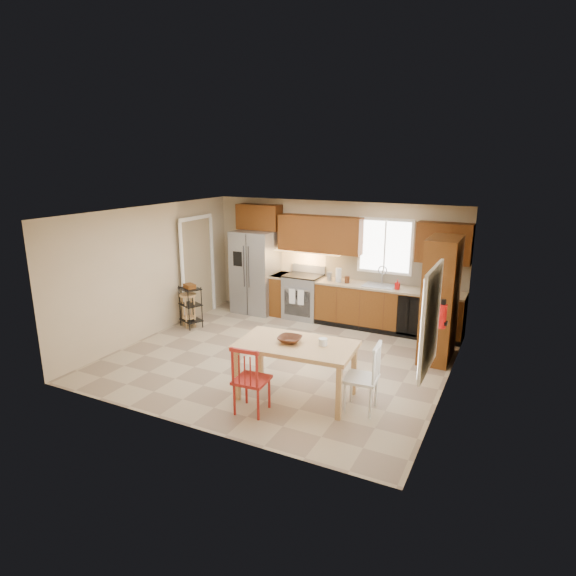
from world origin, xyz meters
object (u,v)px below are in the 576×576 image
Objects in this scene: fire_extinguisher at (442,316)px; chair_white at (361,377)px; utility_cart at (191,307)px; table_jar at (323,343)px; range_stove at (303,297)px; bar_stool at (189,310)px; table_bowl at (290,342)px; soap_bottle at (397,284)px; dining_table at (296,371)px; chair_red at (252,378)px; pantry at (440,300)px; refrigerator at (255,272)px.

chair_white is (-0.81, -1.24, -0.61)m from fire_extinguisher.
table_jar is at bearing -0.46° from utility_cart.
range_stove reaches higher than bar_stool.
bar_stool is (-3.16, 1.73, -0.47)m from table_bowl.
soap_bottle is at bearing -2.40° from range_stove.
fire_extinguisher reaches higher than table_bowl.
soap_bottle is 0.27× the size of bar_stool.
dining_table is 1.94× the size of utility_cart.
utility_cart is at bearing 174.69° from fire_extinguisher.
soap_bottle is at bearing 71.83° from chair_red.
pantry reaches higher than soap_bottle.
utility_cart is at bearing 54.32° from bar_stool.
chair_red is at bearing -122.51° from pantry.
fire_extinguisher reaches higher than bar_stool.
range_stove is 2.75× the size of table_bowl.
soap_bottle is 0.22× the size of utility_cart.
dining_table is 0.58m from table_jar.
soap_bottle reaches higher than chair_white.
chair_white is at bearing 1.66° from bar_stool.
refrigerator reaches higher than range_stove.
table_bowl reaches higher than utility_cart.
fire_extinguisher is at bearing 31.98° from dining_table.
chair_red is at bearing 113.95° from chair_white.
utility_cart is at bearing 147.07° from dining_table.
table_jar reaches higher than dining_table.
chair_red reaches higher than table_jar.
table_jar is (-1.40, -1.19, -0.25)m from fire_extinguisher.
table_bowl reaches higher than bar_stool.
utility_cart is (-4.17, 1.71, -0.06)m from chair_white.
range_stove is 3.62m from dining_table.
fire_extinguisher is 0.42× the size of utility_cart.
refrigerator is 1.98× the size of range_stove.
soap_bottle is 4.04m from chair_red.
soap_bottle reaches higher than table_jar.
pantry is at bearing 30.66° from bar_stool.
utility_cart is (-1.80, -1.57, -0.03)m from range_stove.
soap_bottle is 1.31m from pantry.
refrigerator is 4.23m from pantry.
chair_red is 1.40× the size of bar_stool.
utility_cart is (-3.58, 1.65, -0.42)m from table_jar.
bar_stool is (-3.87, -1.51, -0.65)m from soap_bottle.
range_stove is 4.82× the size of soap_bottle.
refrigerator reaches higher than table_jar.
soap_bottle is at bearing 45.51° from utility_cart.
soap_bottle is at bearing 1.78° from chair_white.
table_bowl is at bearing -125.34° from pantry.
pantry reaches higher than chair_white.
chair_white is at bearing -1.34° from dining_table.
chair_white is at bearing -5.18° from table_jar.
refrigerator reaches higher than fire_extinguisher.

